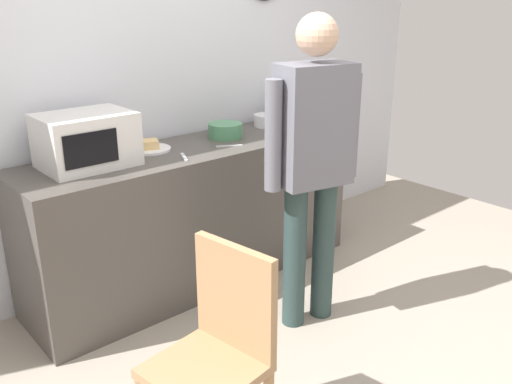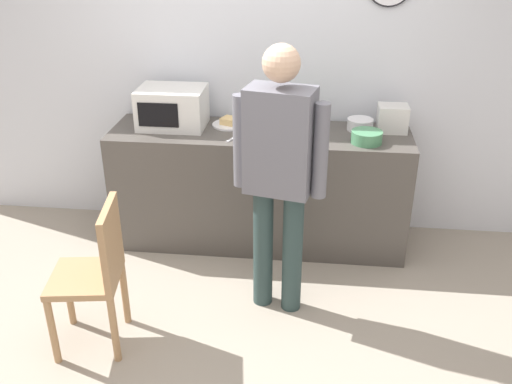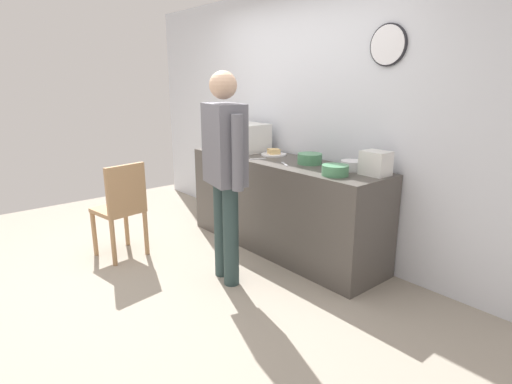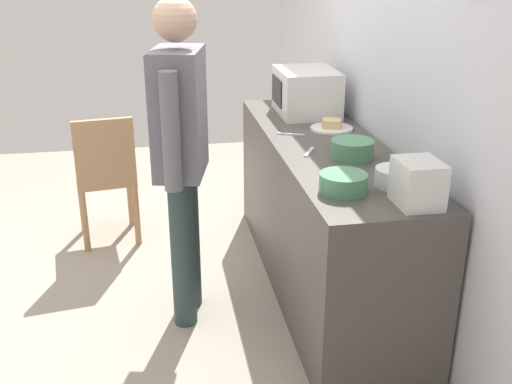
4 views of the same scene
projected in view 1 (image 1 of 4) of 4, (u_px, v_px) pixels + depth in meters
The scene contains 13 objects.
ground_plane at pixel (314, 371), 2.86m from camera, with size 6.00×6.00×0.00m, color #9E9384.
back_wall at pixel (142, 83), 3.55m from camera, with size 5.40×0.13×2.60m.
kitchen_counter at pixel (196, 215), 3.64m from camera, with size 2.26×0.62×0.93m, color #4C4742.
microwave at pixel (86, 140), 3.06m from camera, with size 0.50×0.39×0.30m.
sandwich_plate at pixel (149, 147), 3.40m from camera, with size 0.26×0.26×0.07m.
salad_bowl at pixel (267, 120), 4.02m from camera, with size 0.19×0.19×0.09m, color white.
cereal_bowl at pixel (296, 126), 3.85m from camera, with size 0.22×0.22×0.09m, color #4C8E60.
mixing_bowl at pixel (225, 130), 3.70m from camera, with size 0.23×0.23×0.10m, color #4C8E60.
toaster at pixel (290, 108), 4.15m from camera, with size 0.22×0.18×0.20m, color silver.
fork_utensil at pixel (184, 157), 3.26m from camera, with size 0.17×0.02×0.01m, color silver.
spoon_utensil at pixel (229, 146), 3.49m from camera, with size 0.17×0.02×0.01m, color silver.
person_standing at pixel (313, 153), 2.98m from camera, with size 0.58×0.32×1.77m.
wooden_chair at pixel (218, 350), 2.17m from camera, with size 0.45×0.45×0.94m.
Camera 1 is at (-1.78, -1.59, 1.85)m, focal length 38.52 mm.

